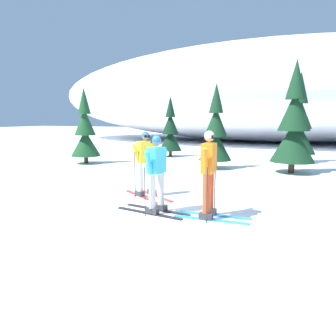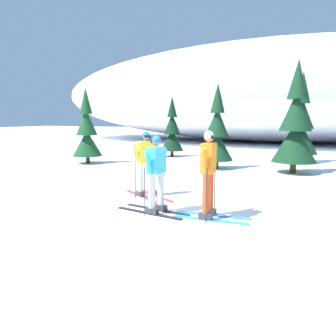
{
  "view_description": "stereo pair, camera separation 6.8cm",
  "coord_description": "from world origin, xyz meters",
  "px_view_note": "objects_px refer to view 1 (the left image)",
  "views": [
    {
      "loc": [
        2.47,
        -6.54,
        2.11
      ],
      "look_at": [
        -0.4,
        0.4,
        0.95
      ],
      "focal_mm": 35.0,
      "sensor_mm": 36.0,
      "label": 1
    },
    {
      "loc": [
        2.54,
        -6.52,
        2.11
      ],
      "look_at": [
        -0.4,
        0.4,
        0.95
      ],
      "focal_mm": 35.0,
      "sensor_mm": 36.0,
      "label": 2
    }
  ],
  "objects_px": {
    "pine_tree_center": "(294,126)",
    "pine_tree_left": "(170,131)",
    "pine_tree_far_left": "(85,132)",
    "pine_tree_center_right": "(299,125)",
    "skier_orange_jacket": "(209,172)",
    "skier_yellow_jacket": "(146,162)",
    "skier_cyan_jacket": "(156,173)",
    "pine_tree_center_left": "(216,133)"
  },
  "relations": [
    {
      "from": "pine_tree_far_left",
      "to": "pine_tree_center",
      "type": "relative_size",
      "value": 0.81
    },
    {
      "from": "pine_tree_center_left",
      "to": "skier_yellow_jacket",
      "type": "bearing_deg",
      "value": -95.21
    },
    {
      "from": "pine_tree_left",
      "to": "pine_tree_far_left",
      "type": "bearing_deg",
      "value": -122.38
    },
    {
      "from": "skier_yellow_jacket",
      "to": "pine_tree_far_left",
      "type": "relative_size",
      "value": 0.5
    },
    {
      "from": "pine_tree_far_left",
      "to": "pine_tree_center_left",
      "type": "distance_m",
      "value": 5.98
    },
    {
      "from": "skier_orange_jacket",
      "to": "skier_yellow_jacket",
      "type": "bearing_deg",
      "value": 148.77
    },
    {
      "from": "skier_orange_jacket",
      "to": "pine_tree_center_left",
      "type": "bearing_deg",
      "value": 103.22
    },
    {
      "from": "skier_orange_jacket",
      "to": "pine_tree_center_left",
      "type": "distance_m",
      "value": 6.96
    },
    {
      "from": "skier_cyan_jacket",
      "to": "skier_orange_jacket",
      "type": "distance_m",
      "value": 1.18
    },
    {
      "from": "skier_cyan_jacket",
      "to": "pine_tree_left",
      "type": "xyz_separation_m",
      "value": [
        -3.76,
        10.12,
        0.46
      ]
    },
    {
      "from": "skier_cyan_jacket",
      "to": "skier_orange_jacket",
      "type": "bearing_deg",
      "value": 4.24
    },
    {
      "from": "skier_cyan_jacket",
      "to": "pine_tree_center_right",
      "type": "xyz_separation_m",
      "value": [
        2.71,
        10.17,
        0.87
      ]
    },
    {
      "from": "skier_orange_jacket",
      "to": "pine_tree_far_left",
      "type": "distance_m",
      "value": 9.6
    },
    {
      "from": "skier_orange_jacket",
      "to": "skier_cyan_jacket",
      "type": "bearing_deg",
      "value": -175.76
    },
    {
      "from": "skier_cyan_jacket",
      "to": "pine_tree_left",
      "type": "height_order",
      "value": "pine_tree_left"
    },
    {
      "from": "skier_yellow_jacket",
      "to": "pine_tree_center_right",
      "type": "xyz_separation_m",
      "value": [
        3.62,
        8.81,
        0.85
      ]
    },
    {
      "from": "skier_orange_jacket",
      "to": "skier_yellow_jacket",
      "type": "xyz_separation_m",
      "value": [
        -2.09,
        1.27,
        -0.06
      ]
    },
    {
      "from": "pine_tree_left",
      "to": "pine_tree_center_left",
      "type": "bearing_deg",
      "value": -44.38
    },
    {
      "from": "skier_orange_jacket",
      "to": "pine_tree_far_left",
      "type": "bearing_deg",
      "value": 141.59
    },
    {
      "from": "skier_orange_jacket",
      "to": "pine_tree_center",
      "type": "height_order",
      "value": "pine_tree_center"
    },
    {
      "from": "pine_tree_center",
      "to": "pine_tree_left",
      "type": "bearing_deg",
      "value": 153.01
    },
    {
      "from": "pine_tree_center_right",
      "to": "pine_tree_left",
      "type": "bearing_deg",
      "value": -179.59
    },
    {
      "from": "pine_tree_far_left",
      "to": "pine_tree_center_right",
      "type": "bearing_deg",
      "value": 24.47
    },
    {
      "from": "skier_cyan_jacket",
      "to": "pine_tree_center",
      "type": "height_order",
      "value": "pine_tree_center"
    },
    {
      "from": "pine_tree_left",
      "to": "pine_tree_center_right",
      "type": "height_order",
      "value": "pine_tree_center_right"
    },
    {
      "from": "pine_tree_left",
      "to": "skier_cyan_jacket",
      "type": "bearing_deg",
      "value": -69.61
    },
    {
      "from": "skier_cyan_jacket",
      "to": "pine_tree_far_left",
      "type": "xyz_separation_m",
      "value": [
        -6.34,
        6.05,
        0.55
      ]
    },
    {
      "from": "pine_tree_center_left",
      "to": "pine_tree_center",
      "type": "bearing_deg",
      "value": 0.79
    },
    {
      "from": "skier_cyan_jacket",
      "to": "pine_tree_center",
      "type": "bearing_deg",
      "value": 69.42
    },
    {
      "from": "pine_tree_far_left",
      "to": "pine_tree_center_right",
      "type": "relative_size",
      "value": 0.82
    },
    {
      "from": "skier_orange_jacket",
      "to": "pine_tree_center_right",
      "type": "distance_m",
      "value": 10.22
    },
    {
      "from": "pine_tree_far_left",
      "to": "pine_tree_left",
      "type": "height_order",
      "value": "pine_tree_far_left"
    },
    {
      "from": "skier_orange_jacket",
      "to": "pine_tree_left",
      "type": "height_order",
      "value": "pine_tree_left"
    },
    {
      "from": "pine_tree_center_right",
      "to": "pine_tree_far_left",
      "type": "bearing_deg",
      "value": -155.53
    },
    {
      "from": "pine_tree_center_left",
      "to": "pine_tree_center",
      "type": "height_order",
      "value": "pine_tree_center"
    },
    {
      "from": "skier_cyan_jacket",
      "to": "pine_tree_far_left",
      "type": "bearing_deg",
      "value": 136.38
    },
    {
      "from": "skier_yellow_jacket",
      "to": "pine_tree_center",
      "type": "height_order",
      "value": "pine_tree_center"
    },
    {
      "from": "pine_tree_center",
      "to": "pine_tree_center_left",
      "type": "bearing_deg",
      "value": -179.21
    },
    {
      "from": "pine_tree_center_right",
      "to": "skier_cyan_jacket",
      "type": "bearing_deg",
      "value": -104.91
    },
    {
      "from": "skier_orange_jacket",
      "to": "pine_tree_center_left",
      "type": "height_order",
      "value": "pine_tree_center_left"
    },
    {
      "from": "pine_tree_center_right",
      "to": "skier_orange_jacket",
      "type": "bearing_deg",
      "value": -98.67
    },
    {
      "from": "skier_cyan_jacket",
      "to": "pine_tree_far_left",
      "type": "relative_size",
      "value": 0.5
    }
  ]
}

